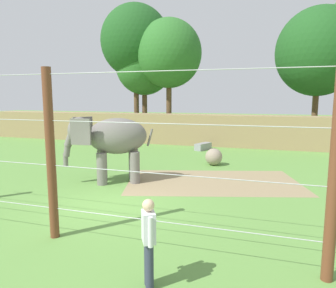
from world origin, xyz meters
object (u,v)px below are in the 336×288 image
object	(u,v)px
enrichment_ball	(214,157)
zookeeper	(149,239)
feed_trough	(203,146)
elephant	(111,139)

from	to	relation	value
enrichment_ball	zookeeper	bearing A→B (deg)	-86.37
enrichment_ball	feed_trough	distance (m)	4.86
elephant	enrichment_ball	xyz separation A→B (m)	(3.44, 4.51, -1.34)
elephant	feed_trough	size ratio (longest dim) A/B	2.22
enrichment_ball	zookeeper	size ratio (longest dim) A/B	0.52
zookeeper	feed_trough	bearing A→B (deg)	98.06
elephant	feed_trough	xyz separation A→B (m)	(1.93, 9.12, -1.55)
zookeeper	enrichment_ball	bearing A→B (deg)	93.63
elephant	zookeeper	distance (m)	7.62
zookeeper	feed_trough	xyz separation A→B (m)	(-2.19, 15.47, -0.71)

